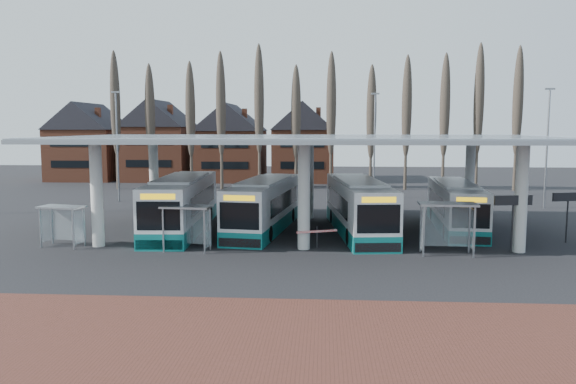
# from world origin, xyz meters

# --- Properties ---
(ground) EXTENTS (140.00, 140.00, 0.00)m
(ground) POSITION_xyz_m (0.00, 0.00, 0.00)
(ground) COLOR black
(ground) RESTS_ON ground
(brick_strip) EXTENTS (70.00, 10.00, 0.03)m
(brick_strip) POSITION_xyz_m (0.00, -12.00, 0.01)
(brick_strip) COLOR #512820
(brick_strip) RESTS_ON ground
(station_canopy) EXTENTS (32.00, 16.00, 6.34)m
(station_canopy) POSITION_xyz_m (0.00, 8.00, 5.68)
(station_canopy) COLOR silver
(station_canopy) RESTS_ON ground
(poplar_row) EXTENTS (45.10, 1.10, 14.50)m
(poplar_row) POSITION_xyz_m (0.00, 33.00, 8.78)
(poplar_row) COLOR #473D33
(poplar_row) RESTS_ON ground
(townhouse_row) EXTENTS (36.80, 10.30, 12.25)m
(townhouse_row) POSITION_xyz_m (-15.75, 44.00, 5.94)
(townhouse_row) COLOR brown
(townhouse_row) RESTS_ON ground
(lamp_post_a) EXTENTS (0.80, 0.16, 10.17)m
(lamp_post_a) POSITION_xyz_m (-18.00, 22.00, 5.34)
(lamp_post_a) COLOR slate
(lamp_post_a) RESTS_ON ground
(lamp_post_b) EXTENTS (0.80, 0.16, 10.17)m
(lamp_post_b) POSITION_xyz_m (6.00, 26.00, 5.34)
(lamp_post_b) COLOR slate
(lamp_post_b) RESTS_ON ground
(lamp_post_c) EXTENTS (0.80, 0.16, 10.17)m
(lamp_post_c) POSITION_xyz_m (20.00, 20.00, 5.34)
(lamp_post_c) COLOR slate
(lamp_post_c) RESTS_ON ground
(bus_0) EXTENTS (3.47, 13.19, 3.63)m
(bus_0) POSITION_xyz_m (-8.39, 7.90, 1.71)
(bus_0) COLOR white
(bus_0) RESTS_ON ground
(bus_1) EXTENTS (4.19, 12.62, 3.44)m
(bus_1) POSITION_xyz_m (-2.86, 8.43, 1.62)
(bus_1) COLOR white
(bus_1) RESTS_ON ground
(bus_2) EXTENTS (4.09, 12.92, 3.53)m
(bus_2) POSITION_xyz_m (3.41, 7.79, 1.66)
(bus_2) COLOR white
(bus_2) RESTS_ON ground
(bus_3) EXTENTS (3.30, 11.67, 3.20)m
(bus_3) POSITION_xyz_m (10.10, 9.67, 1.51)
(bus_3) COLOR white
(bus_3) RESTS_ON ground
(shelter_0) EXTENTS (2.77, 1.77, 2.38)m
(shelter_0) POSITION_xyz_m (-13.98, 2.36, 1.73)
(shelter_0) COLOR gray
(shelter_0) RESTS_ON ground
(shelter_1) EXTENTS (2.87, 1.63, 2.56)m
(shelter_1) POSITION_xyz_m (-6.50, 1.71, 1.86)
(shelter_1) COLOR gray
(shelter_1) RESTS_ON ground
(shelter_2) EXTENTS (3.12, 1.65, 2.84)m
(shelter_2) POSITION_xyz_m (7.83, 1.72, 2.07)
(shelter_2) COLOR gray
(shelter_2) RESTS_ON ground
(info_sign_0) EXTENTS (2.14, 0.46, 3.20)m
(info_sign_0) POSITION_xyz_m (11.50, 2.25, 2.68)
(info_sign_0) COLOR black
(info_sign_0) RESTS_ON ground
(info_sign_1) EXTENTS (2.01, 0.58, 3.03)m
(info_sign_1) POSITION_xyz_m (15.71, 5.28, 2.54)
(info_sign_1) COLOR black
(info_sign_1) RESTS_ON ground
(barrier) EXTENTS (2.30, 1.08, 1.21)m
(barrier) POSITION_xyz_m (0.76, 2.51, 0.94)
(barrier) COLOR black
(barrier) RESTS_ON ground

